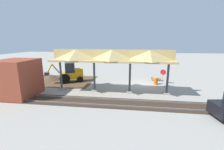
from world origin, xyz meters
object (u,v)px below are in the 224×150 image
Objects in this scene: brick_utility_building at (18,78)px; traffic_barrel at (156,81)px; stop_sign at (163,74)px; backhoe at (70,73)px; concrete_pipe at (156,78)px.

brick_utility_building reaches higher than traffic_barrel.
traffic_barrel is (0.98, 0.44, -0.99)m from stop_sign.
stop_sign is at bearing -157.09° from brick_utility_building.
stop_sign is at bearing -176.47° from backhoe.
traffic_barrel is at bearing 24.31° from stop_sign.
backhoe is 12.68m from concrete_pipe.
traffic_barrel is at bearing -157.18° from brick_utility_building.
brick_utility_building is at bearing 61.77° from backhoe.
traffic_barrel is at bearing -178.28° from backhoe.
concrete_pipe is at bearing -168.78° from backhoe.
concrete_pipe is 17.92m from brick_utility_building.
concrete_pipe is at bearing -151.41° from brick_utility_building.
backhoe reaches higher than stop_sign.
concrete_pipe is 1.44× the size of traffic_barrel.
concrete_pipe is 0.33× the size of brick_utility_building.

